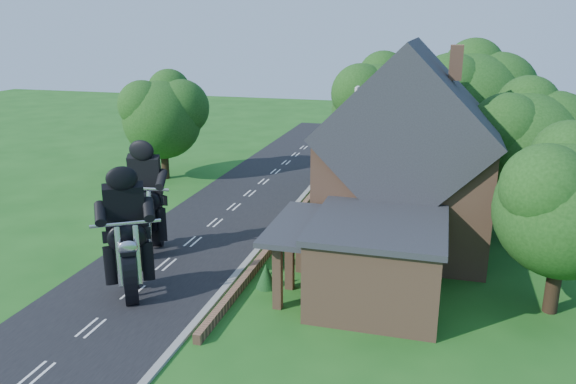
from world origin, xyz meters
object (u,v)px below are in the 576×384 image
(annex, at_px, (374,259))
(garden_wall, at_px, (282,233))
(motorcycle_follow, at_px, (150,237))
(motorcycle_lead, at_px, (131,278))
(house, at_px, (406,161))

(annex, bearing_deg, garden_wall, 133.84)
(motorcycle_follow, bearing_deg, garden_wall, -151.35)
(motorcycle_lead, xyz_separation_m, motorcycle_follow, (-1.58, 4.45, 0.01))
(motorcycle_lead, distance_m, motorcycle_follow, 4.73)
(garden_wall, relative_size, motorcycle_lead, 12.06)
(garden_wall, distance_m, motorcycle_follow, 6.93)
(garden_wall, xyz_separation_m, motorcycle_lead, (-4.12, -8.34, 0.65))
(garden_wall, height_order, motorcycle_lead, motorcycle_lead)
(garden_wall, xyz_separation_m, motorcycle_follow, (-5.70, -3.89, 0.66))
(annex, relative_size, motorcycle_lead, 3.86)
(garden_wall, bearing_deg, motorcycle_lead, -116.29)
(annex, height_order, motorcycle_lead, annex)
(annex, relative_size, motorcycle_follow, 3.82)
(house, relative_size, motorcycle_lead, 5.61)
(house, distance_m, motorcycle_lead, 14.35)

